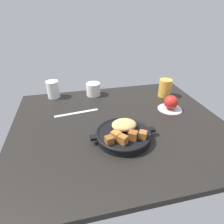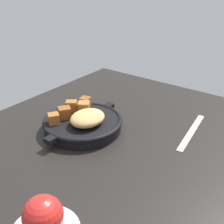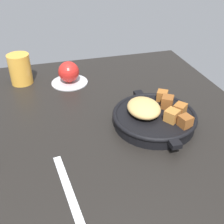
{
  "view_description": "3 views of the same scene",
  "coord_description": "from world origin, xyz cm",
  "views": [
    {
      "loc": [
        -19.17,
        -67.77,
        46.72
      ],
      "look_at": [
        -3.14,
        1.41,
        5.35
      ],
      "focal_mm": 30.36,
      "sensor_mm": 36.0,
      "label": 1
    },
    {
      "loc": [
        48.4,
        35.79,
        40.22
      ],
      "look_at": [
        -4.75,
        -3.78,
        6.39
      ],
      "focal_mm": 46.12,
      "sensor_mm": 36.0,
      "label": 2
    },
    {
      "loc": [
        -54.41,
        14.7,
        41.69
      ],
      "look_at": [
        2.03,
        -0.99,
        3.33
      ],
      "focal_mm": 43.8,
      "sensor_mm": 36.0,
      "label": 3
    }
  ],
  "objects": [
    {
      "name": "red_apple",
      "position": [
        27.89,
        6.48,
        4.0
      ],
      "size": [
        6.8,
        6.8,
        6.8
      ],
      "primitive_type": "sphere",
      "color": "red",
      "rests_on": "saucer_plate"
    },
    {
      "name": "ground_plane",
      "position": [
        0.0,
        0.0,
        -1.2
      ],
      "size": [
        93.32,
        79.21,
        2.4
      ],
      "primitive_type": "cube",
      "color": "black"
    },
    {
      "name": "ceramic_mug_white",
      "position": [
        -6.99,
        32.16,
        3.54
      ],
      "size": [
        7.92,
        7.92,
        7.08
      ],
      "primitive_type": "cylinder",
      "color": "silver",
      "rests_on": "ground_plane"
    },
    {
      "name": "cast_iron_skillet",
      "position": [
        -1.45,
        -11.17,
        2.46
      ],
      "size": [
        25.84,
        21.56,
        6.65
      ],
      "color": "black",
      "rests_on": "ground_plane"
    },
    {
      "name": "butter_knife",
      "position": [
        -18.06,
        13.16,
        0.18
      ],
      "size": [
        21.13,
        4.15,
        0.36
      ],
      "primitive_type": "cube",
      "rotation": [
        0.0,
        0.0,
        0.12
      ],
      "color": "silver",
      "rests_on": "ground_plane"
    },
    {
      "name": "white_creamer_pitcher",
      "position": [
        -29.14,
        34.16,
        4.73
      ],
      "size": [
        6.69,
        6.69,
        9.46
      ],
      "primitive_type": "cylinder",
      "color": "white",
      "rests_on": "ground_plane"
    },
    {
      "name": "saucer_plate",
      "position": [
        27.89,
        6.48,
        0.3
      ],
      "size": [
        11.98,
        11.98,
        0.6
      ],
      "primitive_type": "cylinder",
      "color": "#B7BABF",
      "rests_on": "ground_plane"
    },
    {
      "name": "juice_glass_amber",
      "position": [
        32.14,
        21.56,
        4.91
      ],
      "size": [
        7.03,
        7.03,
        9.81
      ],
      "primitive_type": "cylinder",
      "color": "gold",
      "rests_on": "ground_plane"
    }
  ]
}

